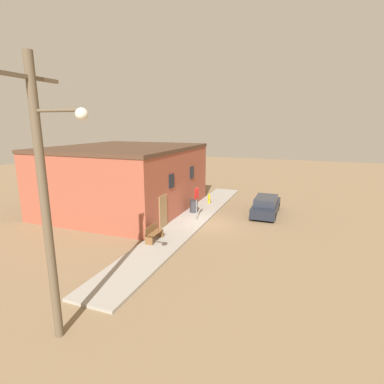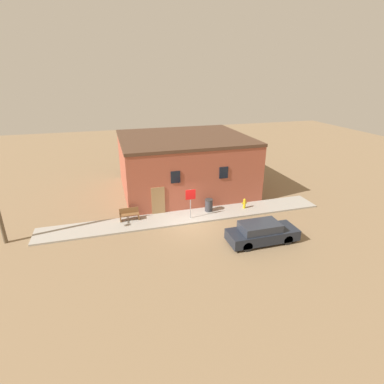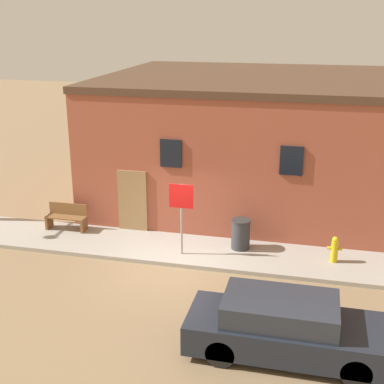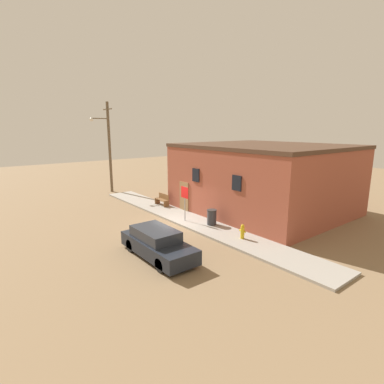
% 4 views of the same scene
% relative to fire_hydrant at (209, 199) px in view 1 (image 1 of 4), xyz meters
% --- Properties ---
extents(ground_plane, '(80.00, 80.00, 0.00)m').
position_rel_fire_hydrant_xyz_m(ground_plane, '(-4.69, -1.22, -0.52)').
color(ground_plane, '#846B4C').
extents(sidewalk, '(20.86, 2.22, 0.12)m').
position_rel_fire_hydrant_xyz_m(sidewalk, '(-4.69, -0.11, -0.46)').
color(sidewalk, '#9E998E').
rests_on(sidewalk, ground).
extents(brick_building, '(10.92, 9.62, 4.87)m').
position_rel_fire_hydrant_xyz_m(brick_building, '(-3.34, 5.74, 1.91)').
color(brick_building, '#9E4C38').
rests_on(brick_building, ground).
extents(fire_hydrant, '(0.44, 0.21, 0.80)m').
position_rel_fire_hydrant_xyz_m(fire_hydrant, '(0.00, 0.00, 0.00)').
color(fire_hydrant, gold).
rests_on(fire_hydrant, sidewalk).
extents(stop_sign, '(0.73, 0.06, 2.23)m').
position_rel_fire_hydrant_xyz_m(stop_sign, '(-4.51, -0.52, 1.18)').
color(stop_sign, gray).
rests_on(stop_sign, sidewalk).
extents(bench, '(1.36, 0.44, 0.88)m').
position_rel_fire_hydrant_xyz_m(bench, '(-8.79, 0.49, 0.02)').
color(bench, brown).
rests_on(bench, sidewalk).
extents(trash_bin, '(0.61, 0.61, 0.95)m').
position_rel_fire_hydrant_xyz_m(trash_bin, '(-2.83, 0.30, 0.08)').
color(trash_bin, '#333338').
rests_on(trash_bin, sidewalk).
extents(utility_pole, '(1.80, 1.83, 8.35)m').
position_rel_fire_hydrant_xyz_m(utility_pole, '(-16.58, -0.38, 3.96)').
color(utility_pole, brown).
rests_on(utility_pole, ground).
extents(parked_car, '(4.44, 1.68, 1.35)m').
position_rel_fire_hydrant_xyz_m(parked_car, '(-1.07, -4.70, 0.13)').
color(parked_car, black).
rests_on(parked_car, ground).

